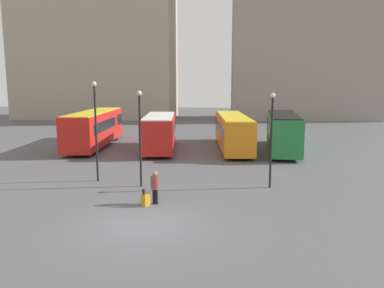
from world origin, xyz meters
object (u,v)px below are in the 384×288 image
Objects in this scene: bus_0 at (95,127)px; lamp_post_1 at (96,124)px; suitcase at (146,200)px; traveler at (155,185)px; lamp_post_2 at (140,131)px; bus_1 at (160,131)px; lamp_post_0 at (272,132)px; bus_2 at (233,130)px; bus_3 at (283,131)px.

bus_0 is 13.48m from lamp_post_1.
suitcase is 6.60m from lamp_post_1.
traveler is at bearing -156.43° from bus_0.
traveler is at bearing -66.22° from lamp_post_2.
lamp_post_1 is at bearing 163.97° from bus_1.
lamp_post_0 is at bearing -3.99° from lamp_post_1.
lamp_post_2 is at bearing -155.67° from bus_0.
bus_2 is 14.94m from lamp_post_1.
bus_0 reaches higher than bus_3.
bus_0 is 2.12× the size of lamp_post_1.
traveler is at bearing -28.94° from suitcase.
bus_1 is 15.44m from suitcase.
bus_3 reaches higher than bus_1.
lamp_post_2 is at bearing 48.51° from traveler.
lamp_post_1 is (-4.21, 4.08, 2.50)m from traveler.
suitcase is (8.19, -17.02, -1.49)m from bus_0.
bus_0 is at bearing 50.43° from suitcase.
bus_1 reaches higher than traveler.
lamp_post_1 is (-12.73, -11.55, 1.70)m from bus_3.
bus_1 is 14.25m from lamp_post_0.
bus_1 is 11.01× the size of suitcase.
bus_2 is at bearing -84.00° from bus_1.
lamp_post_0 reaches higher than bus_2.
bus_2 reaches higher than traveler.
bus_3 reaches higher than bus_2.
lamp_post_2 is (2.85, -0.99, -0.26)m from lamp_post_1.
bus_3 is 18.33m from suitcase.
bus_2 is 2.03× the size of lamp_post_1.
bus_3 is (4.32, -0.67, 0.11)m from bus_2.
lamp_post_1 is at bearing -164.50° from bus_0.
lamp_post_2 is (-1.36, 3.09, 2.23)m from traveler.
lamp_post_0 is at bearing 2.24° from lamp_post_2.
bus_3 is at bearing -4.54° from suitcase.
bus_0 is at bearing 68.95° from bus_1.
bus_3 is at bearing 51.79° from lamp_post_2.
bus_0 is at bearing 51.98° from traveler.
bus_1 is at bearing 99.11° from bus_3.
lamp_post_1 is at bearing 65.63° from suitcase.
bus_1 is 5.78× the size of traveler.
lamp_post_2 reaches higher than traveler.
traveler is 1.90× the size of suitcase.
suitcase is (-8.93, -15.94, -1.46)m from bus_3.
bus_2 is at bearing 9.19° from suitcase.
suitcase is 0.16× the size of lamp_post_0.
traveler is at bearing 156.97° from bus_3.
lamp_post_2 is at bearing 153.15° from bus_2.
bus_0 reaches higher than traveler.
suitcase is at bearing -178.94° from bus_1.
lamp_post_1 is (-3.80, 4.38, 3.16)m from suitcase.
lamp_post_1 reaches higher than bus_3.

